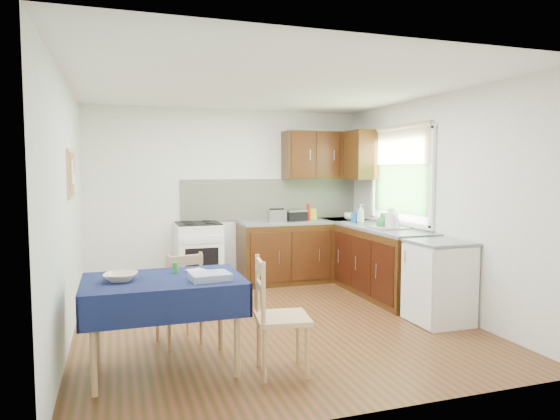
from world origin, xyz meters
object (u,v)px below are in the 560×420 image
object	(u,v)px
sandwich_press	(296,215)
dish_rack	(390,227)
dining_table	(164,291)
kettle	(392,219)
toaster	(277,216)
chair_near	(276,312)
chair_far	(180,295)

from	to	relation	value
sandwich_press	dish_rack	distance (m)	1.53
dining_table	kettle	bearing A→B (deg)	29.97
sandwich_press	kettle	size ratio (longest dim) A/B	1.01
toaster	sandwich_press	xyz separation A→B (m)	(0.32, 0.08, -0.01)
chair_near	dining_table	bearing A→B (deg)	76.43
chair_near	dish_rack	xyz separation A→B (m)	(2.05, 1.72, 0.42)
dining_table	toaster	bearing A→B (deg)	60.15
sandwich_press	kettle	distance (m)	1.54
chair_far	kettle	xyz separation A→B (m)	(2.71, 0.78, 0.56)
dining_table	kettle	xyz separation A→B (m)	(2.92, 1.37, 0.36)
dining_table	sandwich_press	bearing A→B (deg)	56.54
dish_rack	kettle	distance (m)	0.10
dining_table	kettle	distance (m)	3.24
sandwich_press	dish_rack	bearing A→B (deg)	-82.77
sandwich_press	dish_rack	world-z (taller)	dish_rack
toaster	chair_near	bearing A→B (deg)	-111.26
kettle	toaster	bearing A→B (deg)	131.70
sandwich_press	kettle	world-z (taller)	kettle
dining_table	dish_rack	size ratio (longest dim) A/B	3.11
chair_far	toaster	xyz separation A→B (m)	(1.60, 2.02, 0.52)
chair_far	kettle	bearing A→B (deg)	-179.32
chair_far	chair_near	xyz separation A→B (m)	(0.65, -0.93, 0.03)
chair_near	dish_rack	world-z (taller)	dish_rack
chair_far	sandwich_press	world-z (taller)	sandwich_press
toaster	sandwich_press	bearing A→B (deg)	11.18
toaster	dish_rack	xyz separation A→B (m)	(1.10, -1.23, -0.07)
dining_table	chair_near	size ratio (longest dim) A/B	1.34
sandwich_press	dish_rack	size ratio (longest dim) A/B	0.68
dining_table	chair_near	bearing A→B (deg)	-16.72
chair_near	dish_rack	size ratio (longest dim) A/B	2.32
chair_far	chair_near	world-z (taller)	chair_near
dining_table	chair_far	bearing A→B (deg)	75.83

